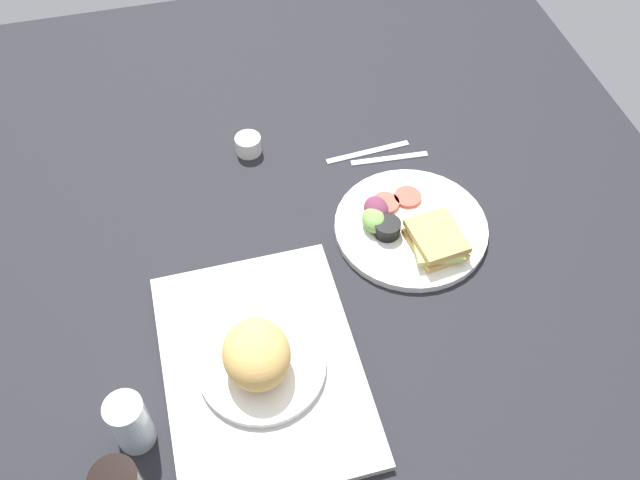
{
  "coord_description": "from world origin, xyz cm",
  "views": [
    {
      "loc": [
        -76.41,
        22.78,
        107.0
      ],
      "look_at": [
        2.0,
        3.0,
        4.0
      ],
      "focal_mm": 38.74,
      "sensor_mm": 36.0,
      "label": 1
    }
  ],
  "objects_px": {
    "bread_plate_near": "(258,358)",
    "knife": "(368,152)",
    "plate_with_salad": "(410,227)",
    "espresso_cup": "(248,145)",
    "fork": "(389,158)",
    "serving_tray": "(262,367)",
    "drinking_glass": "(130,423)"
  },
  "relations": [
    {
      "from": "bread_plate_near",
      "to": "espresso_cup",
      "type": "relative_size",
      "value": 3.88
    },
    {
      "from": "bread_plate_near",
      "to": "knife",
      "type": "relative_size",
      "value": 1.14
    },
    {
      "from": "serving_tray",
      "to": "knife",
      "type": "height_order",
      "value": "serving_tray"
    },
    {
      "from": "plate_with_salad",
      "to": "fork",
      "type": "relative_size",
      "value": 1.79
    },
    {
      "from": "bread_plate_near",
      "to": "fork",
      "type": "xyz_separation_m",
      "value": [
        0.44,
        -0.37,
        -0.05
      ]
    },
    {
      "from": "serving_tray",
      "to": "espresso_cup",
      "type": "xyz_separation_m",
      "value": [
        0.53,
        -0.07,
        0.01
      ]
    },
    {
      "from": "drinking_glass",
      "to": "knife",
      "type": "relative_size",
      "value": 0.6
    },
    {
      "from": "serving_tray",
      "to": "fork",
      "type": "distance_m",
      "value": 0.57
    },
    {
      "from": "serving_tray",
      "to": "knife",
      "type": "bearing_deg",
      "value": -35.38
    },
    {
      "from": "serving_tray",
      "to": "knife",
      "type": "xyz_separation_m",
      "value": [
        0.46,
        -0.33,
        -0.01
      ]
    },
    {
      "from": "plate_with_salad",
      "to": "knife",
      "type": "xyz_separation_m",
      "value": [
        0.24,
        0.02,
        -0.01
      ]
    },
    {
      "from": "knife",
      "to": "bread_plate_near",
      "type": "bearing_deg",
      "value": 50.57
    },
    {
      "from": "serving_tray",
      "to": "bread_plate_near",
      "type": "distance_m",
      "value": 0.05
    },
    {
      "from": "serving_tray",
      "to": "drinking_glass",
      "type": "bearing_deg",
      "value": 107.98
    },
    {
      "from": "fork",
      "to": "plate_with_salad",
      "type": "bearing_deg",
      "value": 87.4
    },
    {
      "from": "plate_with_salad",
      "to": "drinking_glass",
      "type": "bearing_deg",
      "value": 117.7
    },
    {
      "from": "bread_plate_near",
      "to": "drinking_glass",
      "type": "bearing_deg",
      "value": 106.11
    },
    {
      "from": "espresso_cup",
      "to": "knife",
      "type": "bearing_deg",
      "value": -105.05
    },
    {
      "from": "bread_plate_near",
      "to": "drinking_glass",
      "type": "distance_m",
      "value": 0.22
    },
    {
      "from": "fork",
      "to": "knife",
      "type": "distance_m",
      "value": 0.05
    },
    {
      "from": "knife",
      "to": "plate_with_salad",
      "type": "bearing_deg",
      "value": 89.65
    },
    {
      "from": "bread_plate_near",
      "to": "fork",
      "type": "distance_m",
      "value": 0.58
    },
    {
      "from": "espresso_cup",
      "to": "fork",
      "type": "distance_m",
      "value": 0.31
    },
    {
      "from": "plate_with_salad",
      "to": "fork",
      "type": "distance_m",
      "value": 0.21
    },
    {
      "from": "bread_plate_near",
      "to": "espresso_cup",
      "type": "bearing_deg",
      "value": -8.4
    },
    {
      "from": "drinking_glass",
      "to": "fork",
      "type": "distance_m",
      "value": 0.77
    },
    {
      "from": "bread_plate_near",
      "to": "plate_with_salad",
      "type": "relative_size",
      "value": 0.71
    },
    {
      "from": "plate_with_salad",
      "to": "espresso_cup",
      "type": "distance_m",
      "value": 0.41
    },
    {
      "from": "serving_tray",
      "to": "plate_with_salad",
      "type": "distance_m",
      "value": 0.41
    },
    {
      "from": "bread_plate_near",
      "to": "fork",
      "type": "height_order",
      "value": "bread_plate_near"
    },
    {
      "from": "serving_tray",
      "to": "espresso_cup",
      "type": "height_order",
      "value": "espresso_cup"
    },
    {
      "from": "fork",
      "to": "knife",
      "type": "xyz_separation_m",
      "value": [
        0.03,
        0.04,
        0.0
      ]
    }
  ]
}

